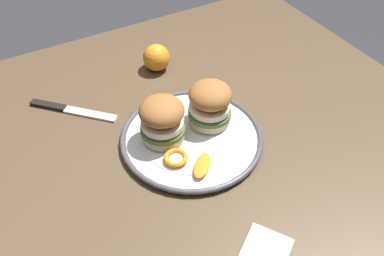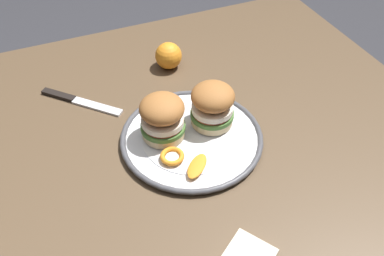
% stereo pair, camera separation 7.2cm
% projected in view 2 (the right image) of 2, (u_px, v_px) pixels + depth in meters
% --- Properties ---
extents(dining_table, '(1.33, 1.05, 0.73)m').
position_uv_depth(dining_table, '(161.00, 175.00, 0.94)').
color(dining_table, brown).
rests_on(dining_table, ground).
extents(dinner_plate, '(0.31, 0.31, 0.02)m').
position_uv_depth(dinner_plate, '(192.00, 138.00, 0.89)').
color(dinner_plate, white).
rests_on(dinner_plate, dining_table).
extents(sandwich_half_left, '(0.10, 0.10, 0.10)m').
position_uv_depth(sandwich_half_left, '(162.00, 117.00, 0.85)').
color(sandwich_half_left, beige).
rests_on(sandwich_half_left, dinner_plate).
extents(sandwich_half_right, '(0.10, 0.10, 0.10)m').
position_uv_depth(sandwich_half_right, '(213.00, 105.00, 0.88)').
color(sandwich_half_right, beige).
rests_on(sandwich_half_right, dinner_plate).
extents(orange_peel_curled, '(0.05, 0.05, 0.01)m').
position_uv_depth(orange_peel_curled, '(172.00, 156.00, 0.83)').
color(orange_peel_curled, orange).
rests_on(orange_peel_curled, dinner_plate).
extents(orange_peel_strip_long, '(0.07, 0.07, 0.01)m').
position_uv_depth(orange_peel_strip_long, '(197.00, 166.00, 0.82)').
color(orange_peel_strip_long, orange).
rests_on(orange_peel_strip_long, dinner_plate).
extents(whole_orange, '(0.07, 0.07, 0.07)m').
position_uv_depth(whole_orange, '(169.00, 56.00, 1.07)').
color(whole_orange, orange).
rests_on(whole_orange, dining_table).
extents(table_knife, '(0.17, 0.17, 0.01)m').
position_uv_depth(table_knife, '(76.00, 100.00, 0.99)').
color(table_knife, silver).
rests_on(table_knife, dining_table).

